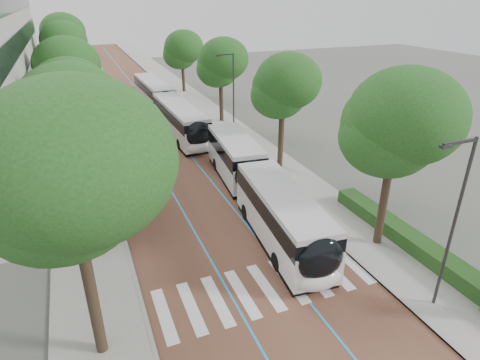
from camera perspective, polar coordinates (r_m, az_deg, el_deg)
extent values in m
plane|color=#51544C|center=(19.50, 4.46, -16.84)|extent=(160.00, 160.00, 0.00)
cube|color=brown|center=(54.83, -14.75, 10.54)|extent=(11.00, 140.00, 0.02)
cube|color=gray|center=(54.40, -22.65, 9.38)|extent=(4.00, 140.00, 0.12)
cube|color=gray|center=(56.25, -7.07, 11.57)|extent=(4.00, 140.00, 0.12)
cube|color=gray|center=(54.41, -20.64, 9.71)|extent=(0.20, 140.00, 0.14)
cube|color=gray|center=(55.79, -8.98, 11.34)|extent=(0.20, 140.00, 0.14)
cube|color=silver|center=(19.07, -10.73, -18.36)|extent=(0.55, 3.60, 0.01)
cube|color=silver|center=(19.24, -6.93, -17.56)|extent=(0.55, 3.60, 0.01)
cube|color=silver|center=(19.49, -3.25, -16.71)|extent=(0.55, 3.60, 0.01)
cube|color=silver|center=(19.82, 0.30, -15.82)|extent=(0.55, 3.60, 0.01)
cube|color=silver|center=(20.22, 3.68, -14.91)|extent=(0.55, 3.60, 0.01)
cube|color=silver|center=(20.69, 6.90, -13.99)|extent=(0.55, 3.60, 0.01)
cube|color=silver|center=(21.22, 9.94, -13.08)|extent=(0.55, 3.60, 0.01)
cube|color=silver|center=(21.81, 12.81, -12.18)|extent=(0.55, 3.60, 0.01)
cube|color=silver|center=(22.45, 15.49, -11.30)|extent=(0.55, 3.60, 0.01)
cube|color=#2A8FD2|center=(54.65, -16.43, 10.31)|extent=(0.12, 126.00, 0.01)
cube|color=#2A8FD2|center=(55.05, -13.09, 10.78)|extent=(0.12, 126.00, 0.01)
cube|color=black|center=(42.19, -26.85, 8.67)|extent=(0.12, 38.00, 1.60)
cube|color=black|center=(41.55, -27.72, 12.87)|extent=(0.12, 38.00, 1.60)
cube|color=black|center=(41.15, -28.64, 17.18)|extent=(0.12, 38.00, 1.60)
cube|color=black|center=(41.00, -29.55, 21.27)|extent=(0.12, 38.00, 1.60)
cube|color=#173D15|center=(23.96, 24.65, -8.92)|extent=(1.20, 14.00, 0.80)
cylinder|color=#2F2F32|center=(19.00, 28.03, -6.04)|extent=(0.14, 0.14, 8.00)
cube|color=#2F2F32|center=(16.91, 28.88, 4.77)|extent=(1.70, 0.12, 0.12)
cube|color=#2F2F32|center=(16.41, 27.25, 4.27)|extent=(0.50, 0.20, 0.10)
cylinder|color=#2F2F32|center=(38.44, -0.92, 11.70)|extent=(0.14, 0.14, 8.00)
cube|color=#2F2F32|center=(37.45, -2.16, 17.40)|extent=(1.70, 0.12, 0.12)
cube|color=#2F2F32|center=(37.23, -3.21, 17.21)|extent=(0.50, 0.20, 0.10)
cylinder|color=#2F2F32|center=(22.65, -18.61, 0.60)|extent=(0.14, 0.14, 8.00)
cylinder|color=black|center=(16.46, -20.25, -15.52)|extent=(0.44, 0.44, 5.41)
ellipsoid|color=#1B4917|center=(13.93, -23.21, 0.20)|extent=(6.42, 6.42, 5.46)
cylinder|color=black|center=(24.22, -21.59, -2.44)|extent=(0.44, 0.44, 5.07)
ellipsoid|color=#1B4917|center=(22.61, -23.43, 8.01)|extent=(5.39, 5.39, 4.59)
cylinder|color=black|center=(32.69, -22.19, 3.77)|extent=(0.44, 0.44, 4.31)
ellipsoid|color=#1B4917|center=(31.61, -23.34, 10.39)|extent=(5.67, 5.67, 4.82)
cylinder|color=black|center=(42.21, -22.70, 8.45)|extent=(0.44, 0.44, 4.61)
ellipsoid|color=#1B4917|center=(41.35, -23.67, 14.00)|extent=(5.96, 5.96, 5.07)
cylinder|color=black|center=(53.84, -23.10, 12.01)|extent=(0.44, 0.44, 5.28)
ellipsoid|color=#1B4917|center=(53.13, -24.00, 17.02)|extent=(5.24, 5.24, 4.45)
cylinder|color=black|center=(68.63, -23.35, 14.36)|extent=(0.44, 0.44, 5.14)
ellipsoid|color=#1B4917|center=(68.08, -24.05, 18.19)|extent=(6.39, 6.39, 5.43)
cylinder|color=black|center=(23.29, 19.65, -3.47)|extent=(0.44, 0.44, 4.90)
ellipsoid|color=#1B4917|center=(21.64, 21.34, 6.97)|extent=(5.76, 5.76, 4.90)
cylinder|color=black|center=(32.34, 5.82, 5.58)|extent=(0.44, 0.44, 4.57)
ellipsoid|color=#1B4917|center=(31.21, 6.16, 12.78)|extent=(5.01, 5.01, 4.26)
cylinder|color=black|center=(44.67, -2.68, 11.02)|extent=(0.44, 0.44, 4.38)
ellipsoid|color=#1B4917|center=(43.87, -2.78, 16.07)|extent=(5.24, 5.24, 4.46)
cylinder|color=black|center=(59.68, -8.06, 14.20)|extent=(0.44, 0.44, 4.00)
ellipsoid|color=#1B4917|center=(59.12, -8.28, 17.66)|extent=(5.43, 5.43, 4.61)
cylinder|color=black|center=(26.75, 1.88, 0.24)|extent=(2.38, 1.12, 2.30)
cube|color=white|center=(22.75, 5.95, -6.14)|extent=(3.41, 9.56, 1.82)
cube|color=black|center=(22.19, 6.08, -3.62)|extent=(3.43, 9.38, 0.97)
cube|color=silver|center=(21.89, 6.15, -2.15)|extent=(3.34, 9.37, 0.31)
cube|color=black|center=(23.33, 5.83, -8.43)|extent=(3.33, 9.18, 0.35)
cube|color=white|center=(30.74, -0.67, 2.61)|extent=(3.25, 7.95, 1.82)
cube|color=black|center=(30.32, -0.68, 4.60)|extent=(3.28, 7.80, 0.97)
cube|color=silver|center=(30.10, -0.69, 5.74)|extent=(3.19, 7.79, 0.31)
cube|color=black|center=(31.17, -0.66, 0.76)|extent=(3.17, 7.64, 0.35)
ellipsoid|color=black|center=(18.96, 11.28, -10.95)|extent=(2.45, 1.33, 2.28)
ellipsoid|color=white|center=(19.61, 11.06, -13.73)|extent=(2.44, 1.23, 1.14)
cylinder|color=black|center=(21.06, 5.32, -11.46)|extent=(0.40, 1.02, 1.00)
cylinder|color=black|center=(21.88, 10.92, -10.30)|extent=(0.40, 1.02, 1.00)
cylinder|color=black|center=(32.27, -3.41, 2.22)|extent=(0.40, 1.02, 1.00)
cylinder|color=black|center=(32.81, 0.43, 2.66)|extent=(0.40, 1.02, 1.00)
cylinder|color=black|center=(25.29, 0.87, -4.56)|extent=(0.40, 1.02, 1.00)
cylinder|color=black|center=(25.97, 5.64, -3.84)|extent=(0.40, 1.02, 1.00)
cube|color=white|center=(40.37, -8.54, 7.87)|extent=(2.83, 12.07, 1.82)
cube|color=black|center=(40.06, -8.64, 9.43)|extent=(2.87, 11.83, 0.97)
cube|color=silver|center=(39.89, -8.70, 10.32)|extent=(2.78, 11.82, 0.31)
cube|color=black|center=(40.70, -8.44, 6.41)|extent=(2.77, 11.58, 0.35)
ellipsoid|color=black|center=(34.80, -5.92, 6.50)|extent=(2.38, 1.17, 2.28)
ellipsoid|color=white|center=(35.13, -5.82, 4.71)|extent=(2.38, 1.07, 1.14)
cylinder|color=black|center=(37.03, -8.59, 5.04)|extent=(0.33, 1.01, 1.00)
cylinder|color=black|center=(37.64, -5.28, 5.55)|extent=(0.33, 1.01, 1.00)
cylinder|color=black|center=(43.87, -11.30, 8.02)|extent=(0.33, 1.01, 1.00)
cylinder|color=black|center=(44.39, -8.44, 8.43)|extent=(0.33, 1.01, 1.00)
cube|color=white|center=(52.34, -12.07, 11.55)|extent=(2.90, 12.08, 1.82)
cube|color=black|center=(52.10, -12.19, 12.77)|extent=(2.94, 11.84, 0.97)
cube|color=silver|center=(51.97, -12.25, 13.46)|extent=(2.85, 11.84, 0.31)
cube|color=black|center=(52.60, -11.97, 10.40)|extent=(2.84, 11.60, 0.35)
ellipsoid|color=black|center=(46.62, -10.48, 11.00)|extent=(2.39, 1.18, 2.28)
ellipsoid|color=white|center=(46.86, -10.36, 9.64)|extent=(2.38, 1.08, 1.14)
cylinder|color=black|center=(48.88, -12.32, 9.67)|extent=(0.33, 1.01, 1.00)
cylinder|color=black|center=(49.37, -9.73, 10.03)|extent=(0.33, 1.01, 1.00)
cylinder|color=black|center=(55.94, -14.06, 11.41)|extent=(0.33, 1.01, 1.00)
cylinder|color=black|center=(56.37, -11.77, 11.73)|extent=(0.33, 1.01, 1.00)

